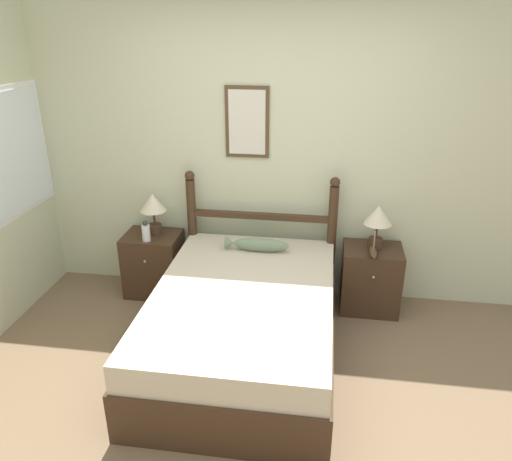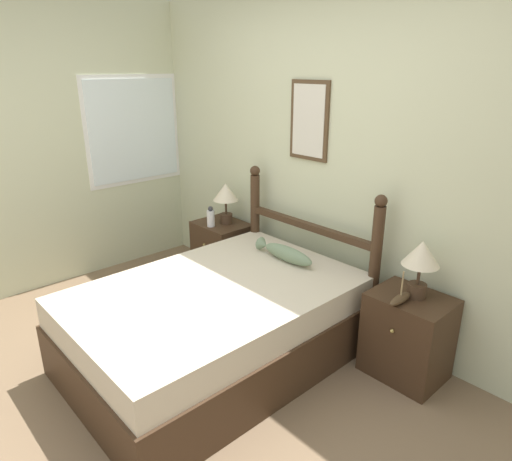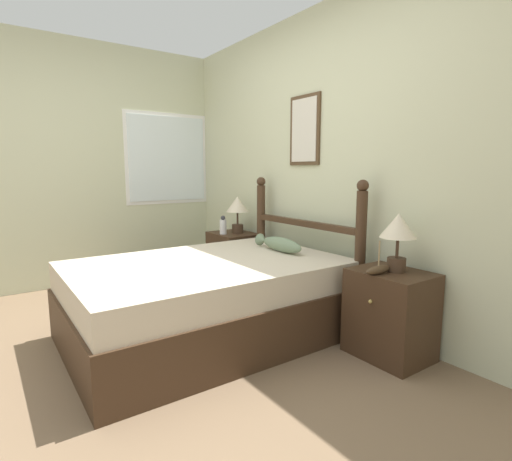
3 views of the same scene
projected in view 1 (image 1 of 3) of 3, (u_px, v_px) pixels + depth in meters
The scene contains 11 objects.
ground_plane at pixel (244, 419), 3.20m from camera, with size 16.00×16.00×0.00m, color #7A6047.
wall_back at pixel (276, 156), 4.26m from camera, with size 6.40×0.08×2.55m.
bed at pixel (243, 324), 3.69m from camera, with size 1.32×1.93×0.57m.
headboard at pixel (261, 232), 4.40m from camera, with size 1.33×0.09×1.16m.
nightstand_left at pixel (154, 264), 4.57m from camera, with size 0.49×0.41×0.58m.
nightstand_right at pixel (370, 279), 4.31m from camera, with size 0.49×0.41×0.58m.
table_lamp_left at pixel (153, 206), 4.38m from camera, with size 0.23×0.23×0.38m.
table_lamp_right at pixel (378, 219), 4.11m from camera, with size 0.23×0.23×0.38m.
bottle at pixel (146, 232), 4.31m from camera, with size 0.07×0.07×0.19m.
model_boat at pixel (373, 252), 4.07m from camera, with size 0.06×0.22×0.21m.
fish_pillow at pixel (257, 245), 4.15m from camera, with size 0.54×0.11×0.12m.
Camera 1 is at (0.43, -2.41, 2.39)m, focal length 35.00 mm.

